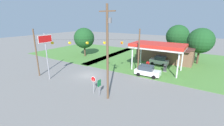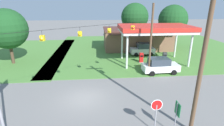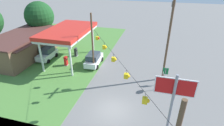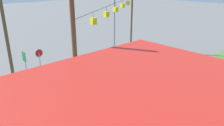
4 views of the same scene
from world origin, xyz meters
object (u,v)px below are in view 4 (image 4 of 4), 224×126
(route_sign, at_px, (24,59))
(gas_station_canopy, at_px, (107,104))
(utility_pole_main, at_px, (1,6))
(stop_sign_overhead, at_px, (114,6))
(stop_sign_roadside, at_px, (39,56))

(route_sign, bearing_deg, gas_station_canopy, 78.06)
(gas_station_canopy, bearing_deg, utility_pole_main, -97.22)
(stop_sign_overhead, relative_size, utility_pole_main, 0.67)
(route_sign, bearing_deg, stop_sign_roadside, 164.72)
(gas_station_canopy, xyz_separation_m, route_sign, (-3.16, -14.92, -3.25))
(utility_pole_main, bearing_deg, route_sign, -171.90)
(gas_station_canopy, xyz_separation_m, stop_sign_overhead, (-14.15, -14.72, 0.75))
(gas_station_canopy, height_order, utility_pole_main, utility_pole_main)
(gas_station_canopy, bearing_deg, stop_sign_overhead, -133.86)
(gas_station_canopy, distance_m, utility_pole_main, 14.93)
(route_sign, xyz_separation_m, utility_pole_main, (1.29, 0.18, 4.79))
(gas_station_canopy, relative_size, stop_sign_overhead, 1.28)
(stop_sign_roadside, xyz_separation_m, utility_pole_main, (2.56, -0.16, 4.68))
(route_sign, distance_m, utility_pole_main, 4.96)
(route_sign, height_order, utility_pole_main, utility_pole_main)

